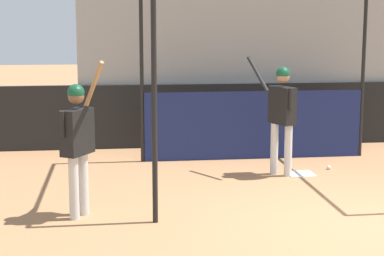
{
  "coord_description": "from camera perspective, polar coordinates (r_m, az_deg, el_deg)",
  "views": [
    {
      "loc": [
        -3.07,
        -7.49,
        2.61
      ],
      "look_at": [
        -1.94,
        1.84,
        1.0
      ],
      "focal_mm": 60.0,
      "sensor_mm": 36.0,
      "label": 1
    }
  ],
  "objects": [
    {
      "name": "ground_plane",
      "position": [
        8.5,
        14.78,
        -8.51
      ],
      "size": [
        60.0,
        60.0,
        0.0
      ],
      "primitive_type": "plane",
      "color": "#A8754C"
    },
    {
      "name": "outfield_wall",
      "position": [
        13.42,
        6.38,
        1.23
      ],
      "size": [
        24.0,
        0.12,
        1.3
      ],
      "color": "black",
      "rests_on": "ground"
    },
    {
      "name": "bleacher_section",
      "position": [
        15.32,
        4.69,
        6.2
      ],
      "size": [
        7.6,
        4.0,
        3.38
      ],
      "color": "#9E9E99",
      "rests_on": "ground"
    },
    {
      "name": "batting_cage",
      "position": [
        11.37,
        6.25,
        2.94
      ],
      "size": [
        4.25,
        3.7,
        3.17
      ],
      "color": "black",
      "rests_on": "ground"
    },
    {
      "name": "home_plate",
      "position": [
        11.07,
        9.64,
        -4.03
      ],
      "size": [
        0.44,
        0.44,
        0.02
      ],
      "color": "white",
      "rests_on": "ground"
    },
    {
      "name": "player_batter",
      "position": [
        10.77,
        7.96,
        1.65
      ],
      "size": [
        0.72,
        0.81,
        1.98
      ],
      "rotation": [
        0.0,
        0.0,
        1.99
      ],
      "color": "silver",
      "rests_on": "ground"
    },
    {
      "name": "player_waiting",
      "position": [
        8.52,
        -10.13,
        -0.78
      ],
      "size": [
        0.6,
        0.83,
        2.07
      ],
      "rotation": [
        0.0,
        0.0,
        1.01
      ],
      "color": "silver",
      "rests_on": "ground"
    },
    {
      "name": "baseball",
      "position": [
        11.52,
        12.06,
        -3.43
      ],
      "size": [
        0.07,
        0.07,
        0.07
      ],
      "color": "white",
      "rests_on": "ground"
    }
  ]
}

